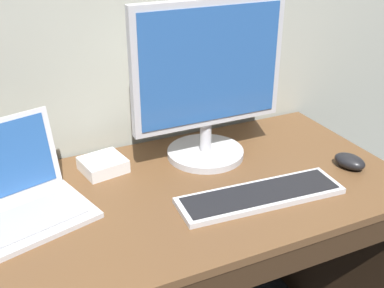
% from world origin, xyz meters
% --- Properties ---
extents(desk, '(1.42, 0.68, 0.78)m').
position_xyz_m(desk, '(0.00, -0.01, 0.50)').
color(desk, brown).
rests_on(desk, ground).
extents(laptop_silver, '(0.40, 0.35, 0.24)m').
position_xyz_m(laptop_silver, '(-0.40, 0.06, 0.83)').
color(laptop_silver, silver).
rests_on(laptop_silver, desk).
extents(external_monitor, '(0.49, 0.25, 0.50)m').
position_xyz_m(external_monitor, '(0.20, 0.15, 1.04)').
color(external_monitor, '#B7B7BC').
rests_on(external_monitor, desk).
extents(wired_keyboard, '(0.48, 0.17, 0.02)m').
position_xyz_m(wired_keyboard, '(0.23, -0.14, 0.79)').
color(wired_keyboard, '#BCBCC1').
rests_on(wired_keyboard, desk).
extents(computer_mouse, '(0.09, 0.12, 0.04)m').
position_xyz_m(computer_mouse, '(0.58, -0.10, 0.80)').
color(computer_mouse, black).
rests_on(computer_mouse, desk).
extents(external_drive_box, '(0.14, 0.14, 0.04)m').
position_xyz_m(external_drive_box, '(-0.13, 0.20, 0.80)').
color(external_drive_box, silver).
rests_on(external_drive_box, desk).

